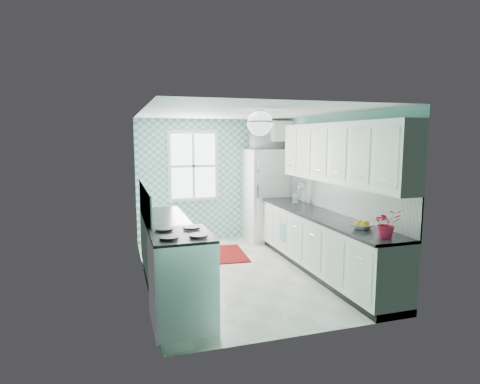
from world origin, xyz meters
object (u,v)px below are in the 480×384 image
object	(u,v)px
sink	(296,205)
fruit_bowl	(362,226)
fridge	(266,195)
microwave	(267,141)
ceiling_light	(260,123)
stove	(182,278)
potted_plant	(387,223)

from	to	relation	value
sink	fruit_bowl	distance (m)	2.04
fridge	sink	world-z (taller)	fridge
microwave	sink	bearing A→B (deg)	91.16
fruit_bowl	microwave	world-z (taller)	microwave
sink	fruit_bowl	size ratio (longest dim) A/B	2.04
fridge	fruit_bowl	distance (m)	3.27
sink	ceiling_light	bearing A→B (deg)	-131.03
fruit_bowl	microwave	xyz separation A→B (m)	(-0.09, 3.27, 1.09)
stove	fruit_bowl	xyz separation A→B (m)	(2.40, 0.04, 0.43)
ceiling_light	potted_plant	distance (m)	2.06
fridge	potted_plant	xyz separation A→B (m)	(0.09, -3.75, 0.17)
stove	microwave	distance (m)	4.31
sink	microwave	distance (m)	1.67
sink	potted_plant	size ratio (longest dim) A/B	1.61
ceiling_light	microwave	distance (m)	2.84
ceiling_light	fruit_bowl	xyz separation A→B (m)	(1.20, -0.67, -1.35)
stove	fruit_bowl	bearing A→B (deg)	2.33
sink	microwave	size ratio (longest dim) A/B	0.90
fridge	fruit_bowl	world-z (taller)	fridge
stove	sink	bearing A→B (deg)	42.25
sink	fruit_bowl	world-z (taller)	sink
potted_plant	stove	bearing A→B (deg)	169.47
fridge	microwave	world-z (taller)	microwave
ceiling_light	fridge	world-z (taller)	ceiling_light
sink	stove	bearing A→B (deg)	-138.91
stove	fridge	bearing A→B (deg)	56.47
stove	potted_plant	size ratio (longest dim) A/B	3.03
ceiling_light	sink	xyz separation A→B (m)	(1.20, 1.37, -1.39)
fridge	microwave	bearing A→B (deg)	50.52
ceiling_light	potted_plant	bearing A→B (deg)	-43.84
fruit_bowl	microwave	distance (m)	3.45
stove	microwave	xyz separation A→B (m)	(2.31, 3.31, 1.52)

